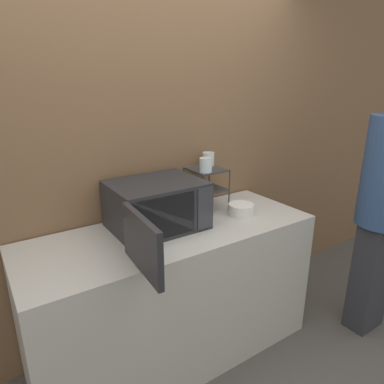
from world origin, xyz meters
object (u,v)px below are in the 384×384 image
(dish_rack, at_px, (206,180))
(person, at_px, (384,202))
(glass_front_left, at_px, (206,165))
(glass_back_right, at_px, (208,159))
(microwave, at_px, (156,206))
(bowl, at_px, (241,209))

(dish_rack, distance_m, person, 1.23)
(glass_front_left, height_order, glass_back_right, same)
(microwave, height_order, glass_front_left, glass_front_left)
(microwave, relative_size, person, 0.49)
(microwave, distance_m, glass_front_left, 0.45)
(dish_rack, relative_size, glass_back_right, 3.08)
(glass_back_right, bearing_deg, person, -42.57)
(bowl, bearing_deg, dish_rack, 118.81)
(bowl, height_order, person, person)
(dish_rack, xyz_separation_m, bowl, (0.13, -0.23, -0.17))
(microwave, xyz_separation_m, glass_back_right, (0.53, 0.18, 0.19))
(glass_back_right, xyz_separation_m, person, (0.90, -0.82, -0.26))
(glass_back_right, bearing_deg, bowl, -78.09)
(bowl, bearing_deg, glass_back_right, 101.91)
(microwave, bearing_deg, dish_rack, 14.05)
(microwave, distance_m, bowl, 0.61)
(glass_back_right, distance_m, person, 1.24)
(microwave, relative_size, dish_rack, 2.95)
(bowl, bearing_deg, glass_front_left, 139.11)
(bowl, relative_size, person, 0.10)
(dish_rack, xyz_separation_m, glass_front_left, (-0.06, -0.07, 0.13))
(dish_rack, bearing_deg, glass_front_left, -129.48)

